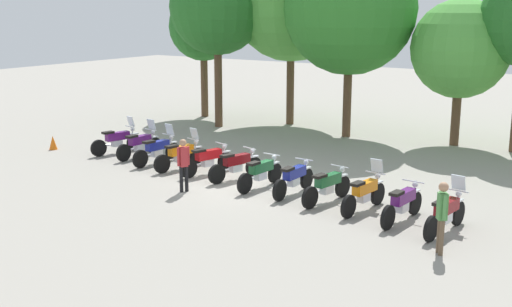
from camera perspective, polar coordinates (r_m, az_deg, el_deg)
The scene contains 21 objects.
ground_plane at distance 20.26m, azimuth -0.78°, elevation -2.75°, with size 80.00×80.00×0.00m, color gray.
motorcycle_0 at distance 24.96m, azimuth -12.28°, elevation 1.19°, with size 0.79×2.15×1.37m.
motorcycle_1 at distance 24.12m, azimuth -10.34°, elevation 0.87°, with size 0.62×2.19×1.37m.
motorcycle_2 at distance 23.04m, azimuth -8.80°, elevation 0.36°, with size 0.62×2.19×1.37m.
motorcycle_3 at distance 22.16m, azimuth -6.73°, elevation -0.08°, with size 0.75×2.17×1.37m.
motorcycle_4 at distance 21.41m, azimuth -4.31°, elevation -0.53°, with size 0.82×2.14×0.99m.
motorcycle_5 at distance 20.66m, azimuth -1.78°, elevation -1.00°, with size 0.82×2.14×0.99m.
motorcycle_6 at distance 19.70m, azimuth 0.43°, elevation -1.69°, with size 0.62×2.19×0.99m.
motorcycle_7 at distance 19.07m, azimuth 3.42°, elevation -2.21°, with size 0.62×2.19×0.99m.
motorcycle_8 at distance 18.37m, azimuth 6.41°, elevation -2.87°, with size 0.71×2.18×0.99m.
motorcycle_9 at distance 17.76m, azimuth 9.68°, elevation -3.48°, with size 0.65×2.19×1.37m.
motorcycle_10 at distance 17.09m, azimuth 12.98°, elevation -4.34°, with size 0.62×2.19×0.99m.
motorcycle_11 at distance 16.54m, azimuth 16.64°, elevation -5.10°, with size 0.66×2.19×1.37m.
person_0 at distance 19.32m, azimuth -6.50°, elevation -0.71°, with size 0.29×0.39×1.63m.
person_1 at distance 14.97m, azimuth 16.29°, elevation -5.07°, with size 0.31×0.37×1.69m.
tree_0 at distance 32.45m, azimuth -4.73°, elevation 11.23°, with size 3.44×3.44×6.27m.
tree_1 at distance 29.54m, azimuth -3.48°, elevation 12.94°, with size 4.34×4.34×7.68m.
tree_2 at distance 30.19m, azimuth 3.18°, elevation 13.50°, with size 5.60×5.60×8.58m.
tree_3 at distance 27.42m, azimuth 8.42°, elevation 12.72°, with size 5.55×5.55×8.21m.
tree_4 at distance 26.68m, azimuth 17.83°, elevation 8.89°, with size 3.92×3.92×5.84m.
traffic_cone at distance 26.33m, azimuth -17.70°, elevation 0.94°, with size 0.32×0.32×0.55m, color orange.
Camera 1 is at (11.00, -16.10, 5.50)m, focal length 44.73 mm.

